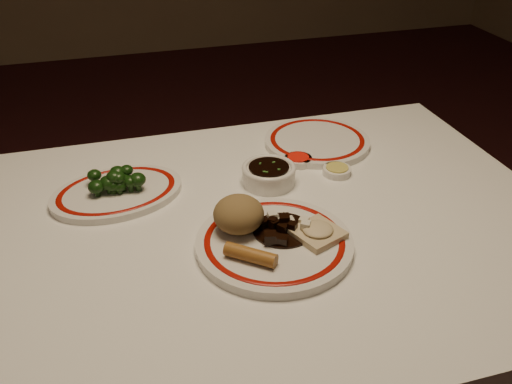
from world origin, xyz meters
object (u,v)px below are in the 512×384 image
object	(u,v)px
broccoli_plate	(117,192)
broccoli_pile	(116,180)
dining_table	(264,259)
spring_roll	(251,255)
rice_mound	(239,214)
fried_wonton	(318,232)
main_plate	(274,243)
stirfry_heap	(282,228)
soy_bowl	(269,175)

from	to	relation	value
broccoli_plate	broccoli_pile	distance (m)	0.03
broccoli_pile	dining_table	bearing A→B (deg)	-33.47
spring_roll	broccoli_plate	size ratio (longest dim) A/B	0.30
dining_table	broccoli_plate	size ratio (longest dim) A/B	3.83
rice_mound	fried_wonton	xyz separation A→B (m)	(0.13, -0.06, -0.02)
main_plate	stirfry_heap	bearing A→B (deg)	43.32
rice_mound	fried_wonton	bearing A→B (deg)	-24.86
main_plate	broccoli_pile	xyz separation A→B (m)	(-0.26, 0.26, 0.03)
main_plate	rice_mound	world-z (taller)	rice_mound
broccoli_plate	soy_bowl	bearing A→B (deg)	-6.76
main_plate	stirfry_heap	xyz separation A→B (m)	(0.02, 0.02, 0.02)
broccoli_pile	main_plate	bearing A→B (deg)	-45.03
rice_mound	fried_wonton	distance (m)	0.15
main_plate	stirfry_heap	size ratio (longest dim) A/B	2.63
broccoli_pile	soy_bowl	size ratio (longest dim) A/B	1.03
spring_roll	fried_wonton	bearing A→B (deg)	-35.97
dining_table	broccoli_plate	distance (m)	0.34
stirfry_heap	broccoli_plate	xyz separation A→B (m)	(-0.28, 0.24, -0.02)
dining_table	main_plate	distance (m)	0.13
dining_table	spring_roll	xyz separation A→B (m)	(-0.07, -0.13, 0.12)
dining_table	stirfry_heap	distance (m)	0.14
fried_wonton	broccoli_plate	bearing A→B (deg)	141.18
rice_mound	broccoli_pile	distance (m)	0.30
fried_wonton	stirfry_heap	bearing A→B (deg)	151.83
spring_roll	stirfry_heap	distance (m)	0.10
main_plate	rice_mound	size ratio (longest dim) A/B	3.13
soy_bowl	rice_mound	bearing A→B (deg)	-122.87
main_plate	fried_wonton	size ratio (longest dim) A/B	2.81
main_plate	broccoli_plate	size ratio (longest dim) A/B	0.95
stirfry_heap	broccoli_pile	xyz separation A→B (m)	(-0.28, 0.24, 0.01)
stirfry_heap	rice_mound	bearing A→B (deg)	157.84
dining_table	rice_mound	world-z (taller)	rice_mound
stirfry_heap	broccoli_plate	size ratio (longest dim) A/B	0.36
main_plate	soy_bowl	distance (m)	0.23
fried_wonton	soy_bowl	distance (m)	0.24
dining_table	spring_roll	bearing A→B (deg)	-116.56
fried_wonton	broccoli_pile	bearing A→B (deg)	141.33
spring_roll	broccoli_pile	size ratio (longest dim) A/B	0.79
main_plate	soy_bowl	bearing A→B (deg)	75.19
spring_roll	broccoli_plate	world-z (taller)	spring_roll
dining_table	fried_wonton	xyz separation A→B (m)	(0.07, -0.10, 0.12)
spring_roll	soy_bowl	world-z (taller)	spring_roll
dining_table	broccoli_pile	size ratio (longest dim) A/B	10.13
broccoli_plate	stirfry_heap	bearing A→B (deg)	-40.69
stirfry_heap	soy_bowl	xyz separation A→B (m)	(0.04, 0.21, -0.01)
dining_table	spring_roll	size ratio (longest dim) A/B	12.77
main_plate	broccoli_pile	bearing A→B (deg)	134.97
broccoli_plate	broccoli_pile	xyz separation A→B (m)	(0.00, -0.00, 0.03)
broccoli_plate	broccoli_pile	bearing A→B (deg)	-59.20
rice_mound	spring_roll	size ratio (longest dim) A/B	1.01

